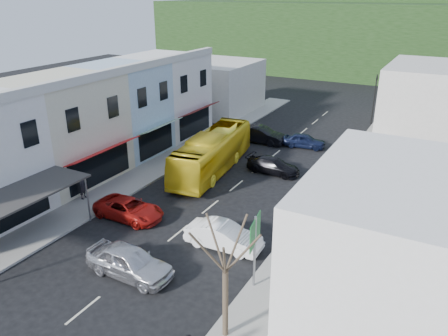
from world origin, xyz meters
TOP-DOWN VIEW (x-y plane):
  - ground at (0.00, 0.00)m, footprint 120.00×120.00m
  - sidewalk_left at (-7.50, 10.00)m, footprint 3.00×52.00m
  - sidewalk_right at (7.50, 10.00)m, footprint 3.00×52.00m
  - shopfront_row at (-12.49, 5.00)m, footprint 8.25×30.00m
  - right_building at (13.50, -4.00)m, footprint 8.00×9.00m
  - distant_block_left at (-12.00, 27.00)m, footprint 8.00×10.00m
  - distant_block_right at (11.00, 30.00)m, footprint 8.00×12.00m
  - hillside at (-1.45, 65.09)m, footprint 80.00×26.00m
  - bus at (-3.13, 9.82)m, footprint 3.93×11.82m
  - car_silver at (0.18, -4.77)m, footprint 4.44×1.89m
  - car_white at (3.25, -0.07)m, footprint 4.47×1.98m
  - car_red at (-3.91, 0.10)m, footprint 4.61×1.93m
  - car_black_near at (1.50, 11.71)m, footprint 4.57×2.03m
  - car_navy_mid at (1.71, 18.97)m, footprint 4.58×2.32m
  - car_black_far at (-2.55, 18.34)m, footprint 4.42×1.84m
  - pedestrian_left at (-8.50, 0.63)m, footprint 0.49×0.65m
  - direction_sign at (6.36, -2.65)m, footprint 0.80×1.90m
  - street_tree at (6.70, -6.32)m, footprint 2.68×2.68m
  - traffic_signal at (5.80, 30.13)m, footprint 0.86×1.26m

SIDE VIEW (x-z plane):
  - ground at x=0.00m, z-range 0.00..0.00m
  - sidewalk_left at x=-7.50m, z-range 0.00..0.15m
  - sidewalk_right at x=7.50m, z-range 0.00..0.15m
  - car_silver at x=0.18m, z-range 0.00..1.40m
  - car_white at x=3.25m, z-range 0.00..1.40m
  - car_red at x=-3.91m, z-range 0.00..1.40m
  - car_black_near at x=1.50m, z-range 0.00..1.40m
  - car_navy_mid at x=1.71m, z-range 0.00..1.40m
  - car_black_far at x=-2.55m, z-range 0.00..1.40m
  - pedestrian_left at x=-8.50m, z-range 0.15..1.85m
  - bus at x=-3.13m, z-range 0.00..3.10m
  - direction_sign at x=6.36m, z-range 0.00..4.07m
  - traffic_signal at x=5.80m, z-range 0.00..5.54m
  - distant_block_left at x=-12.00m, z-range 0.00..6.00m
  - street_tree at x=6.70m, z-range 0.00..6.74m
  - distant_block_right at x=11.00m, z-range 0.00..7.00m
  - shopfront_row at x=-12.49m, z-range 0.00..8.00m
  - right_building at x=13.50m, z-range 0.00..8.00m
  - hillside at x=-1.45m, z-range -0.27..13.73m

